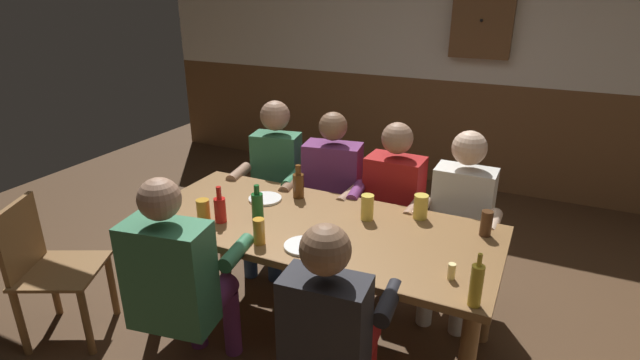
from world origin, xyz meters
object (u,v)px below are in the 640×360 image
Objects in this scene: person_5 at (331,328)px; person_3 at (459,215)px; dining_table at (316,238)px; pint_glass_2 at (259,231)px; person_2 at (390,202)px; pint_glass_1 at (367,207)px; pint_glass_4 at (486,223)px; wall_dart_cabinet at (483,20)px; bottle_3 at (220,209)px; bottle_2 at (257,205)px; bottle_1 at (298,185)px; plate_1 at (304,246)px; plate_0 at (265,199)px; person_0 at (273,178)px; pint_glass_3 at (421,207)px; person_4 at (179,278)px; bottle_0 at (476,285)px; chair_empty_near_right at (47,267)px; table_candle at (452,271)px; pint_glass_0 at (203,210)px; person_1 at (330,190)px.

person_3 is at bearing 73.17° from person_5.
pint_glass_2 reaches higher than dining_table.
person_2 is 8.38× the size of pint_glass_2.
pint_glass_1 is 0.66m from pint_glass_4.
pint_glass_4 is 0.21× the size of wall_dart_cabinet.
person_2 is 1.17m from bottle_3.
person_3 reaches higher than bottle_2.
bottle_2 is (-0.08, -0.36, -0.01)m from bottle_1.
plate_0 is at bearing 139.08° from plate_1.
person_0 is 0.83m from bottle_2.
pint_glass_3 is at bearing 32.73° from dining_table.
person_4 reaches higher than dining_table.
person_5 is (0.18, -1.36, -0.01)m from person_2.
bottle_2 is 1.41× the size of pint_glass_3.
bottle_1 reaches higher than plate_0.
person_2 is 4.78× the size of bottle_0.
chair_empty_near_right is at bearing -164.18° from plate_1.
table_candle is 1.43m from pint_glass_0.
bottle_1 is at bearing 127.00° from person_0.
person_3 reaches higher than chair_empty_near_right.
pint_glass_0 is at bearing -124.04° from bottle_1.
pint_glass_0 is at bearing 179.63° from table_candle.
bottle_3 is 1.16m from pint_glass_3.
bottle_1 is at bearing 153.98° from table_candle.
bottle_3 reaches higher than table_candle.
person_0 is 4.99× the size of bottle_0.
table_candle is at bearing 129.61° from person_1.
bottle_0 is 2.03× the size of pint_glass_0.
person_0 is 1.76m from table_candle.
bottle_0 reaches higher than bottle_1.
bottle_1 is at bearing 132.04° from dining_table.
bottle_0 is 1.12m from pint_glass_2.
pint_glass_2 reaches higher than plate_1.
person_5 is 9.61× the size of pint_glass_0.
bottle_3 is at bearing -152.47° from pint_glass_1.
bottle_2 is (0.34, -0.74, 0.16)m from person_0.
pint_glass_0 is (-0.68, 0.04, 0.05)m from plate_1.
person_0 is 1.05× the size of person_2.
person_5 reaches higher than pint_glass_3.
person_0 reaches higher than pint_glass_1.
person_1 reaches higher than person_3.
person_4 reaches higher than person_1.
pint_glass_1 is (-0.57, 0.42, 0.04)m from table_candle.
bottle_3 is at bearing 91.82° from chair_empty_near_right.
person_4 is at bearing -103.37° from wall_dart_cabinet.
pint_glass_3 reaches higher than pint_glass_0.
table_candle is at bearing -0.37° from pint_glass_0.
chair_empty_near_right is at bearing -152.45° from pint_glass_1.
dining_table is 2.34× the size of chair_empty_near_right.
plate_0 is (-0.67, -0.52, 0.10)m from person_2.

